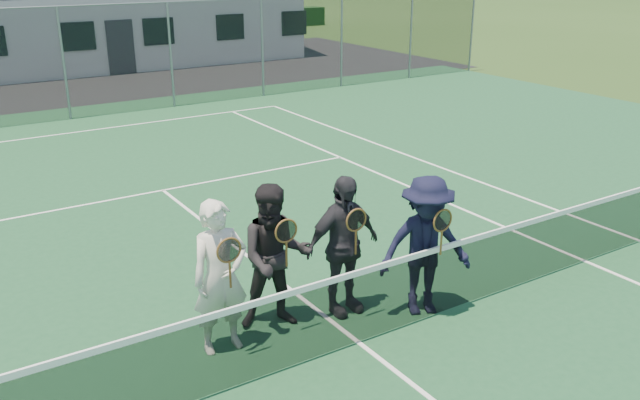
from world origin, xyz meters
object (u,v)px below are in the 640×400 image
object	(u,v)px
player_d	(425,246)
tennis_net	(359,303)
player_c	(343,246)
player_b	(275,257)
player_a	(220,277)

from	to	relation	value
player_d	tennis_net	bearing A→B (deg)	-171.34
player_c	player_d	world-z (taller)	same
player_b	player_c	distance (m)	0.88
player_a	player_b	world-z (taller)	same
tennis_net	player_c	xyz separation A→B (m)	(0.27, 0.73, 0.38)
player_c	player_a	bearing A→B (deg)	179.13
tennis_net	player_d	distance (m)	1.19
player_a	player_c	size ratio (longest dim) A/B	1.00
player_b	player_d	world-z (taller)	same
player_b	player_d	bearing A→B (deg)	-22.87
player_b	player_a	bearing A→B (deg)	-170.22
tennis_net	player_b	size ratio (longest dim) A/B	6.49
tennis_net	player_c	bearing A→B (deg)	69.55
player_d	player_c	bearing A→B (deg)	146.44
player_b	player_c	size ratio (longest dim) A/B	1.00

